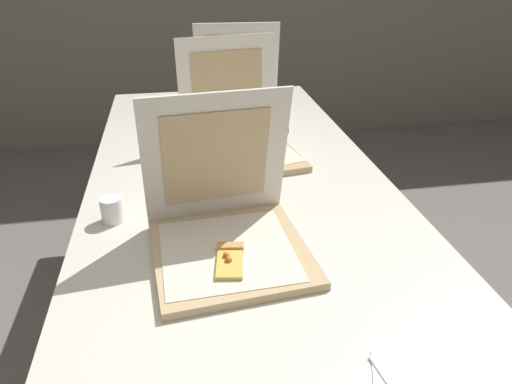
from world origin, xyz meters
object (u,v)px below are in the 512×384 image
cup_white_near_center (112,210)px  pizza_box_front (227,231)px  cup_white_far (160,140)px  napkin_pile (414,378)px  pizza_box_back (239,105)px  table (241,198)px  pizza_box_middle (240,139)px

cup_white_near_center → pizza_box_front: bearing=-33.0°
cup_white_far → napkin_pile: bearing=-68.5°
pizza_box_front → pizza_box_back: bearing=74.5°
cup_white_near_center → napkin_pile: bearing=-48.3°
pizza_box_back → cup_white_far: 0.45m
pizza_box_front → cup_white_near_center: 0.35m
pizza_box_front → cup_white_near_center: (-0.29, 0.19, -0.02)m
table → napkin_pile: napkin_pile is taller
pizza_box_back → table: bearing=-93.8°
table → pizza_box_back: pizza_box_back is taller
pizza_box_back → napkin_pile: bearing=-81.8°
cup_white_far → table: bearing=-53.6°
pizza_box_middle → cup_white_near_center: bearing=-144.3°
cup_white_far → cup_white_near_center: bearing=-104.3°
cup_white_near_center → napkin_pile: size_ratio=0.41×
cup_white_near_center → napkin_pile: 0.85m
cup_white_far → pizza_box_front: bearing=-76.1°
pizza_box_back → cup_white_near_center: (-0.46, -0.79, -0.02)m
pizza_box_middle → pizza_box_back: bearing=73.6°
pizza_box_front → cup_white_near_center: bearing=141.3°
table → cup_white_near_center: bearing=-158.2°
table → pizza_box_back: 0.65m
pizza_box_back → cup_white_far: pizza_box_back is taller
cup_white_far → cup_white_near_center: (-0.12, -0.49, 0.00)m
cup_white_near_center → table: bearing=21.8°
pizza_box_front → napkin_pile: bearing=-64.0°
pizza_box_middle → pizza_box_back: size_ratio=1.10×
pizza_box_front → cup_white_far: 0.70m
cup_white_near_center → napkin_pile: cup_white_near_center is taller
table → pizza_box_back: bearing=82.2°
napkin_pile → pizza_box_front: bearing=121.6°
pizza_box_front → pizza_box_back: 0.99m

